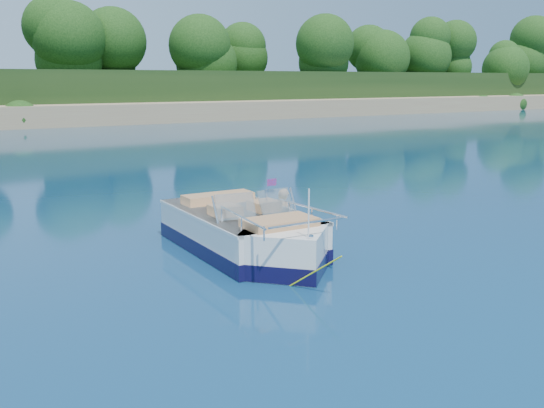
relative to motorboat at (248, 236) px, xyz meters
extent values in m
plane|color=#092345|center=(1.91, -0.46, -0.35)|extent=(160.00, 160.00, 0.00)
cube|color=#9F7D5C|center=(1.91, 37.54, 0.15)|extent=(170.00, 8.00, 2.00)
cylinder|color=black|center=(1.91, 41.54, 2.95)|extent=(0.44, 0.44, 3.60)
sphere|color=black|center=(1.91, 41.54, 6.37)|extent=(5.94, 5.94, 5.94)
cylinder|color=black|center=(21.91, 39.54, 2.45)|extent=(0.44, 0.44, 2.60)
sphere|color=black|center=(21.91, 39.54, 4.92)|extent=(4.29, 4.29, 4.29)
cylinder|color=black|center=(49.91, 41.04, 2.65)|extent=(0.44, 0.44, 3.00)
sphere|color=black|center=(49.91, 41.04, 5.50)|extent=(4.95, 4.95, 4.95)
cube|color=white|center=(0.00, 0.36, -0.06)|extent=(1.91, 3.58, 0.99)
cube|color=white|center=(-0.01, -1.33, -0.06)|extent=(1.88, 1.88, 0.99)
cube|color=black|center=(0.00, 0.36, -0.20)|extent=(1.94, 3.61, 0.28)
cube|color=black|center=(-0.01, -1.33, -0.20)|extent=(1.92, 1.92, 0.28)
cube|color=tan|center=(0.00, 0.64, 0.22)|extent=(1.53, 2.50, 0.09)
cube|color=white|center=(0.00, 0.36, 0.41)|extent=(1.95, 3.58, 0.06)
cube|color=black|center=(0.02, 2.31, -0.02)|extent=(0.52, 0.33, 0.85)
cube|color=#8C9EA5|center=(-0.43, -0.30, 0.68)|extent=(0.76, 0.35, 0.46)
cube|color=#8C9EA5|center=(0.42, -0.30, 0.68)|extent=(0.76, 0.34, 0.46)
cube|color=tan|center=(-0.42, 0.13, 0.43)|extent=(0.52, 0.52, 0.38)
cube|color=tan|center=(0.42, 0.12, 0.43)|extent=(0.52, 0.52, 0.38)
cube|color=tan|center=(0.01, 1.30, 0.43)|extent=(1.47, 0.53, 0.36)
cube|color=tan|center=(-0.01, -1.15, 0.42)|extent=(1.25, 0.72, 0.32)
cylinder|color=white|center=(-0.01, -2.04, 0.84)|extent=(0.03, 0.03, 0.80)
cube|color=red|center=(0.34, -0.30, 1.06)|extent=(0.21, 0.02, 0.13)
cube|color=silver|center=(-0.01, -2.09, 0.46)|extent=(0.09, 0.06, 0.05)
cylinder|color=#D8E719|center=(-0.16, -2.42, -0.02)|extent=(0.36, 0.97, 0.72)
torus|color=#FBDE02|center=(1.74, 1.43, -0.26)|extent=(1.73, 1.73, 0.36)
torus|color=red|center=(1.74, 1.43, -0.24)|extent=(1.43, 1.43, 0.12)
imported|color=tan|center=(1.65, 1.49, -0.35)|extent=(0.55, 0.80, 1.45)
camera|label=1|loc=(-5.39, -9.83, 2.94)|focal=40.00mm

